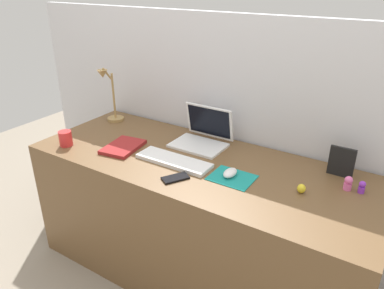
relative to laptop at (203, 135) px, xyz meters
The scene contains 15 objects.
ground_plane 0.83m from the laptop, 65.08° to the right, with size 6.00×6.00×0.00m, color gray.
back_wall 0.22m from the laptop, 61.40° to the left, with size 3.06×0.05×1.45m, color silver.
desk 0.49m from the laptop, 65.08° to the right, with size 1.86×0.71×0.74m, color brown.
laptop is the anchor object (origin of this frame).
keyboard 0.29m from the laptop, 90.90° to the right, with size 0.41×0.13×0.02m, color white.
mousepad 0.43m from the laptop, 39.81° to the right, with size 0.21×0.17×0.00m, color teal.
mouse 0.41m from the laptop, 40.42° to the right, with size 0.06×0.10×0.03m, color white.
cell_phone 0.44m from the laptop, 76.56° to the right, with size 0.06×0.13×0.01m, color black.
desk_lamp 0.70m from the laptop, behind, with size 0.11×0.17×0.37m.
notebook_pad 0.46m from the laptop, 138.55° to the right, with size 0.17×0.24×0.02m, color maroon.
picture_frame 0.76m from the laptop, ahead, with size 0.12×0.02×0.15m, color black.
coffee_mug 0.79m from the laptop, 145.36° to the right, with size 0.07×0.07×0.09m, color red.
toy_figurine_yellow 0.69m from the laptop, 18.96° to the right, with size 0.04×0.04×0.04m, color yellow.
toy_figurine_purple 0.88m from the laptop, ahead, with size 0.03×0.03×0.06m.
toy_figurine_pink 0.82m from the laptop, ahead, with size 0.04×0.04×0.07m.
Camera 1 is at (0.89, -1.47, 1.64)m, focal length 34.55 mm.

